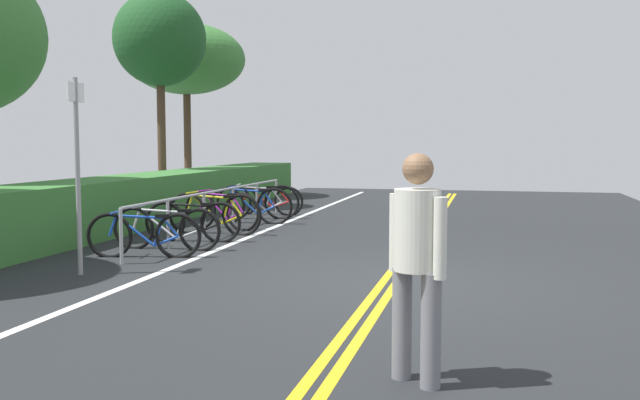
% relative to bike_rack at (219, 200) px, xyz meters
% --- Properties ---
extents(ground_plane, '(32.02, 10.60, 0.05)m').
position_rel_bike_rack_xyz_m(ground_plane, '(-3.82, -3.74, -0.62)').
color(ground_plane, '#232628').
extents(centre_line_yellow_inner, '(28.82, 0.10, 0.00)m').
position_rel_bike_rack_xyz_m(centre_line_yellow_inner, '(-3.82, -3.82, -0.59)').
color(centre_line_yellow_inner, gold).
rests_on(centre_line_yellow_inner, ground_plane).
extents(centre_line_yellow_outer, '(28.82, 0.10, 0.00)m').
position_rel_bike_rack_xyz_m(centre_line_yellow_outer, '(-3.82, -3.66, -0.59)').
color(centre_line_yellow_outer, gold).
rests_on(centre_line_yellow_outer, ground_plane).
extents(bike_lane_stripe_white, '(28.82, 0.12, 0.00)m').
position_rel_bike_rack_xyz_m(bike_lane_stripe_white, '(-3.82, -0.80, -0.59)').
color(bike_lane_stripe_white, white).
rests_on(bike_lane_stripe_white, ground_plane).
extents(bike_rack, '(7.14, 0.05, 0.79)m').
position_rel_bike_rack_xyz_m(bike_rack, '(0.00, 0.00, 0.00)').
color(bike_rack, '#9EA0A5').
rests_on(bike_rack, ground_plane).
extents(bicycle_0, '(0.50, 1.67, 0.70)m').
position_rel_bike_rack_xyz_m(bicycle_0, '(-2.97, -0.04, -0.27)').
color(bicycle_0, black).
rests_on(bicycle_0, ground_plane).
extents(bicycle_1, '(0.46, 1.79, 0.71)m').
position_rel_bike_rack_xyz_m(bicycle_1, '(-2.23, -0.02, -0.26)').
color(bicycle_1, black).
rests_on(bicycle_1, ground_plane).
extents(bicycle_2, '(0.46, 1.65, 0.72)m').
position_rel_bike_rack_xyz_m(bicycle_2, '(-1.34, -0.06, -0.25)').
color(bicycle_2, black).
rests_on(bicycle_2, ground_plane).
extents(bicycle_3, '(0.46, 1.85, 0.79)m').
position_rel_bike_rack_xyz_m(bicycle_3, '(-0.37, -0.05, -0.22)').
color(bicycle_3, black).
rests_on(bicycle_3, ground_plane).
extents(bicycle_4, '(0.58, 1.71, 0.77)m').
position_rel_bike_rack_xyz_m(bicycle_4, '(0.36, 0.11, -0.23)').
color(bicycle_4, black).
rests_on(bicycle_4, ground_plane).
extents(bicycle_5, '(0.46, 1.78, 0.79)m').
position_rel_bike_rack_xyz_m(bicycle_5, '(1.34, -0.14, -0.22)').
color(bicycle_5, black).
rests_on(bicycle_5, ground_plane).
extents(bicycle_6, '(0.53, 1.78, 0.79)m').
position_rel_bike_rack_xyz_m(bicycle_6, '(2.18, -0.01, -0.22)').
color(bicycle_6, black).
rests_on(bicycle_6, ground_plane).
extents(bicycle_7, '(0.46, 1.75, 0.70)m').
position_rel_bike_rack_xyz_m(bicycle_7, '(3.01, 0.08, -0.26)').
color(bicycle_7, black).
rests_on(bicycle_7, ground_plane).
extents(pedestrian, '(0.32, 0.42, 1.60)m').
position_rel_bike_rack_xyz_m(pedestrian, '(-7.27, -4.40, 0.32)').
color(pedestrian, slate).
rests_on(pedestrian, ground_plane).
extents(sign_post_near, '(0.36, 0.06, 2.47)m').
position_rel_bike_rack_xyz_m(sign_post_near, '(-4.35, 0.11, 0.88)').
color(sign_post_near, gray).
rests_on(sign_post_near, ground_plane).
extents(hedge_backdrop, '(16.09, 1.33, 0.99)m').
position_rel_bike_rack_xyz_m(hedge_backdrop, '(1.50, 2.05, -0.10)').
color(hedge_backdrop, '#387533').
rests_on(hedge_backdrop, ground_plane).
extents(tree_far_right, '(2.27, 2.27, 5.35)m').
position_rel_bike_rack_xyz_m(tree_far_right, '(3.84, 3.08, 3.57)').
color(tree_far_right, '#473323').
rests_on(tree_far_right, ground_plane).
extents(tree_extra, '(3.49, 3.49, 5.16)m').
position_rel_bike_rack_xyz_m(tree_extra, '(7.22, 3.93, 3.51)').
color(tree_extra, '#473323').
rests_on(tree_extra, ground_plane).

